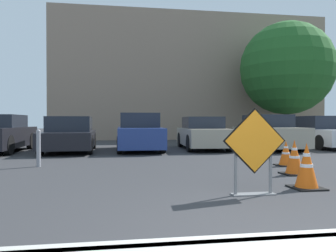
{
  "coord_description": "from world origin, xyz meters",
  "views": [
    {
      "loc": [
        -1.59,
        -2.85,
        1.2
      ],
      "look_at": [
        0.05,
        7.82,
        1.06
      ],
      "focal_mm": 35.0,
      "sensor_mm": 36.0,
      "label": 1
    }
  ],
  "objects_px": {
    "parked_car_third": "(139,133)",
    "parked_car_fourth": "(203,134)",
    "parked_car_sixth": "(319,133)",
    "road_closed_sign": "(254,148)",
    "bollard_nearest": "(38,147)",
    "traffic_cone_nearest": "(307,166)",
    "parked_car_second": "(70,135)",
    "parked_car_fifth": "(268,133)",
    "traffic_cone_second": "(294,158)",
    "traffic_cone_third": "(286,154)"
  },
  "relations": [
    {
      "from": "parked_car_fifth",
      "to": "traffic_cone_nearest",
      "type": "bearing_deg",
      "value": 70.47
    },
    {
      "from": "traffic_cone_second",
      "to": "parked_car_sixth",
      "type": "distance_m",
      "value": 8.87
    },
    {
      "from": "parked_car_fourth",
      "to": "parked_car_sixth",
      "type": "relative_size",
      "value": 0.9
    },
    {
      "from": "parked_car_third",
      "to": "parked_car_fourth",
      "type": "relative_size",
      "value": 0.98
    },
    {
      "from": "road_closed_sign",
      "to": "parked_car_second",
      "type": "bearing_deg",
      "value": 115.77
    },
    {
      "from": "traffic_cone_nearest",
      "to": "traffic_cone_second",
      "type": "xyz_separation_m",
      "value": [
        0.62,
        1.5,
        -0.02
      ]
    },
    {
      "from": "traffic_cone_nearest",
      "to": "parked_car_fifth",
      "type": "bearing_deg",
      "value": 68.74
    },
    {
      "from": "road_closed_sign",
      "to": "traffic_cone_nearest",
      "type": "relative_size",
      "value": 1.73
    },
    {
      "from": "traffic_cone_nearest",
      "to": "traffic_cone_third",
      "type": "distance_m",
      "value": 3.12
    },
    {
      "from": "parked_car_sixth",
      "to": "bollard_nearest",
      "type": "bearing_deg",
      "value": 25.0
    },
    {
      "from": "traffic_cone_nearest",
      "to": "parked_car_sixth",
      "type": "height_order",
      "value": "parked_car_sixth"
    },
    {
      "from": "parked_car_second",
      "to": "parked_car_fifth",
      "type": "distance_m",
      "value": 8.4
    },
    {
      "from": "traffic_cone_nearest",
      "to": "parked_car_sixth",
      "type": "xyz_separation_m",
      "value": [
        5.92,
        8.6,
        0.27
      ]
    },
    {
      "from": "road_closed_sign",
      "to": "traffic_cone_third",
      "type": "distance_m",
      "value": 4.03
    },
    {
      "from": "parked_car_third",
      "to": "parked_car_fourth",
      "type": "bearing_deg",
      "value": -173.18
    },
    {
      "from": "parked_car_second",
      "to": "parked_car_fifth",
      "type": "xyz_separation_m",
      "value": [
        8.4,
        -0.13,
        0.04
      ]
    },
    {
      "from": "road_closed_sign",
      "to": "traffic_cone_nearest",
      "type": "xyz_separation_m",
      "value": [
        1.16,
        0.38,
        -0.36
      ]
    },
    {
      "from": "traffic_cone_second",
      "to": "road_closed_sign",
      "type": "bearing_deg",
      "value": -133.51
    },
    {
      "from": "parked_car_fifth",
      "to": "bollard_nearest",
      "type": "distance_m",
      "value": 9.6
    },
    {
      "from": "parked_car_fourth",
      "to": "parked_car_sixth",
      "type": "xyz_separation_m",
      "value": [
        5.6,
        0.08,
        0.01
      ]
    },
    {
      "from": "parked_car_fourth",
      "to": "bollard_nearest",
      "type": "bearing_deg",
      "value": 42.21
    },
    {
      "from": "parked_car_second",
      "to": "parked_car_fourth",
      "type": "xyz_separation_m",
      "value": [
        5.6,
        0.36,
        0.01
      ]
    },
    {
      "from": "traffic_cone_second",
      "to": "traffic_cone_third",
      "type": "bearing_deg",
      "value": 68.46
    },
    {
      "from": "traffic_cone_second",
      "to": "parked_car_second",
      "type": "height_order",
      "value": "parked_car_second"
    },
    {
      "from": "parked_car_fifth",
      "to": "traffic_cone_third",
      "type": "bearing_deg",
      "value": 70.94
    },
    {
      "from": "parked_car_second",
      "to": "bollard_nearest",
      "type": "height_order",
      "value": "parked_car_second"
    },
    {
      "from": "road_closed_sign",
      "to": "parked_car_third",
      "type": "bearing_deg",
      "value": 98.74
    },
    {
      "from": "road_closed_sign",
      "to": "parked_car_fourth",
      "type": "xyz_separation_m",
      "value": [
        1.48,
        8.89,
        -0.1
      ]
    },
    {
      "from": "parked_car_fourth",
      "to": "parked_car_sixth",
      "type": "distance_m",
      "value": 5.6
    },
    {
      "from": "traffic_cone_nearest",
      "to": "parked_car_fourth",
      "type": "bearing_deg",
      "value": 87.81
    },
    {
      "from": "road_closed_sign",
      "to": "traffic_cone_nearest",
      "type": "distance_m",
      "value": 1.27
    },
    {
      "from": "traffic_cone_second",
      "to": "traffic_cone_nearest",
      "type": "bearing_deg",
      "value": -112.59
    },
    {
      "from": "traffic_cone_third",
      "to": "bollard_nearest",
      "type": "xyz_separation_m",
      "value": [
        -6.63,
        0.83,
        0.19
      ]
    },
    {
      "from": "parked_car_fourth",
      "to": "parked_car_fifth",
      "type": "height_order",
      "value": "parked_car_fifth"
    },
    {
      "from": "traffic_cone_second",
      "to": "bollard_nearest",
      "type": "bearing_deg",
      "value": 159.88
    },
    {
      "from": "road_closed_sign",
      "to": "traffic_cone_second",
      "type": "xyz_separation_m",
      "value": [
        1.78,
        1.87,
        -0.38
      ]
    },
    {
      "from": "road_closed_sign",
      "to": "parked_car_sixth",
      "type": "bearing_deg",
      "value": 51.73
    },
    {
      "from": "parked_car_fourth",
      "to": "parked_car_fifth",
      "type": "relative_size",
      "value": 0.97
    },
    {
      "from": "road_closed_sign",
      "to": "parked_car_second",
      "type": "relative_size",
      "value": 0.34
    },
    {
      "from": "traffic_cone_third",
      "to": "parked_car_second",
      "type": "distance_m",
      "value": 8.33
    },
    {
      "from": "traffic_cone_nearest",
      "to": "traffic_cone_second",
      "type": "distance_m",
      "value": 1.62
    },
    {
      "from": "traffic_cone_nearest",
      "to": "traffic_cone_third",
      "type": "height_order",
      "value": "traffic_cone_nearest"
    },
    {
      "from": "road_closed_sign",
      "to": "parked_car_second",
      "type": "distance_m",
      "value": 9.48
    },
    {
      "from": "traffic_cone_second",
      "to": "traffic_cone_third",
      "type": "height_order",
      "value": "traffic_cone_second"
    },
    {
      "from": "traffic_cone_nearest",
      "to": "traffic_cone_second",
      "type": "relative_size",
      "value": 1.04
    },
    {
      "from": "parked_car_second",
      "to": "traffic_cone_third",
      "type": "bearing_deg",
      "value": 139.39
    },
    {
      "from": "parked_car_sixth",
      "to": "traffic_cone_third",
      "type": "bearing_deg",
      "value": 52.04
    },
    {
      "from": "parked_car_third",
      "to": "parked_car_second",
      "type": "bearing_deg",
      "value": 1.31
    },
    {
      "from": "parked_car_third",
      "to": "parked_car_fifth",
      "type": "distance_m",
      "value": 5.6
    },
    {
      "from": "parked_car_third",
      "to": "bollard_nearest",
      "type": "distance_m",
      "value": 5.38
    }
  ]
}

